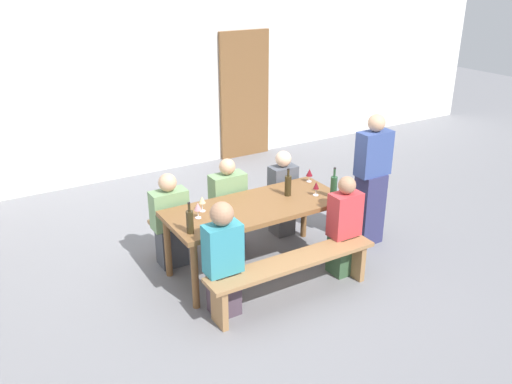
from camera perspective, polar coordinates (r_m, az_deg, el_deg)
name	(u,v)px	position (r m, az deg, el deg)	size (l,w,h in m)	color
ground_plane	(256,267)	(5.95, 0.00, -8.01)	(24.00, 24.00, 0.00)	slate
back_wall	(137,71)	(8.39, -12.50, 12.47)	(14.00, 0.20, 3.20)	silver
wooden_door	(245,95)	(9.08, -1.21, 10.23)	(0.90, 0.06, 2.10)	brown
tasting_table	(256,212)	(5.63, 0.00, -2.18)	(1.91, 0.80, 0.75)	brown
bench_near	(293,268)	(5.26, 3.93, -8.09)	(1.81, 0.30, 0.45)	#9E7247
bench_far	(226,215)	(6.32, -3.25, -2.45)	(1.81, 0.30, 0.45)	#9E7247
wine_bottle_0	(288,185)	(5.80, 3.42, 0.73)	(0.07, 0.07, 0.31)	#332814
wine_bottle_1	(334,186)	(5.80, 8.25, 0.60)	(0.07, 0.07, 0.34)	#234C2D
wine_bottle_2	(190,221)	(5.02, -7.04, -3.12)	(0.07, 0.07, 0.31)	#332814
wine_glass_0	(316,186)	(5.83, 6.41, 0.64)	(0.06, 0.06, 0.16)	silver
wine_glass_1	(198,207)	(5.30, -6.21, -1.59)	(0.08, 0.08, 0.17)	silver
wine_glass_2	(309,173)	(6.19, 5.69, 2.05)	(0.08, 0.08, 0.16)	silver
wine_glass_3	(202,200)	(5.44, -5.75, -0.90)	(0.07, 0.07, 0.16)	silver
wine_glass_4	(225,205)	(5.32, -3.30, -1.44)	(0.07, 0.07, 0.16)	silver
seated_guest_near_0	(223,261)	(4.97, -3.52, -7.34)	(0.34, 0.24, 1.15)	#4A3A47
seated_guest_near_1	(344,228)	(5.68, 9.32, -3.84)	(0.33, 0.24, 1.11)	#365637
seated_guest_far_0	(170,223)	(5.86, -9.09, -3.26)	(0.39, 0.24, 1.07)	#3C3F46
seated_guest_far_1	(228,208)	(6.11, -2.97, -1.67)	(0.40, 0.24, 1.10)	#47305B
seated_guest_far_2	(283,195)	(6.46, 2.84, -0.32)	(0.32, 0.24, 1.06)	#525051
standing_host	(371,183)	(6.30, 12.13, 0.95)	(0.40, 0.24, 1.56)	navy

